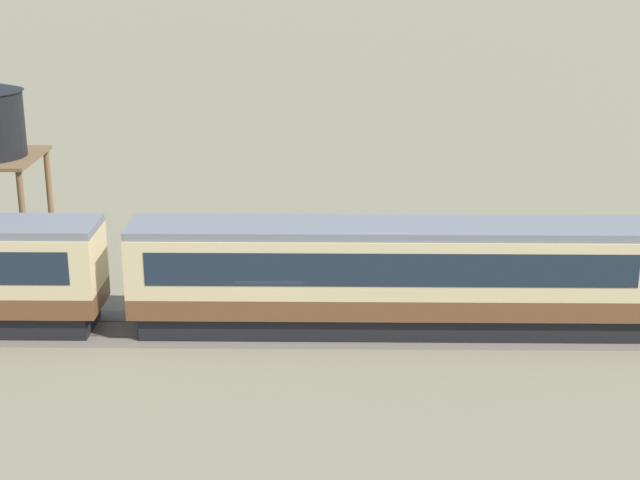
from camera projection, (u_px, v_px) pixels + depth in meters
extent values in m
plane|color=#7A7056|center=(271.00, 332.00, 37.37)|extent=(600.00, 600.00, 0.00)
cube|color=brown|center=(388.00, 298.00, 37.16)|extent=(19.44, 2.80, 0.80)
cube|color=#D1B784|center=(389.00, 260.00, 36.69)|extent=(19.44, 2.80, 2.25)
cube|color=#192330|center=(389.00, 258.00, 36.66)|extent=(17.89, 2.84, 1.26)
cube|color=slate|center=(390.00, 228.00, 36.30)|extent=(19.44, 2.64, 0.30)
cube|color=black|center=(387.00, 319.00, 37.42)|extent=(18.67, 2.41, 0.88)
cylinder|color=black|center=(560.00, 327.00, 36.66)|extent=(0.90, 0.18, 0.90)
cylinder|color=black|center=(552.00, 313.00, 38.03)|extent=(0.90, 0.18, 0.90)
cylinder|color=black|center=(218.00, 326.00, 36.82)|extent=(0.90, 0.18, 0.90)
cylinder|color=black|center=(222.00, 311.00, 38.19)|extent=(0.90, 0.18, 0.90)
cylinder|color=black|center=(12.00, 325.00, 36.92)|extent=(0.90, 0.18, 0.90)
cylinder|color=black|center=(23.00, 310.00, 38.29)|extent=(0.90, 0.18, 0.90)
cylinder|color=brown|center=(50.00, 195.00, 47.58)|extent=(0.28, 0.28, 4.55)
cylinder|color=brown|center=(23.00, 221.00, 43.53)|extent=(0.28, 0.28, 4.55)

